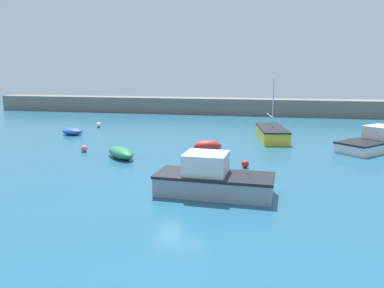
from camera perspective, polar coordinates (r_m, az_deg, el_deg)
name	(u,v)px	position (r m, az deg, el deg)	size (l,w,h in m)	color
ground_plane	(181,189)	(17.50, -1.63, -6.83)	(120.00, 120.00, 0.20)	#235B7A
harbor_breakwater	(240,106)	(47.47, 7.33, 5.72)	(65.64, 3.19, 1.95)	slate
rowboat_blue_near	(121,153)	(23.51, -10.79, -1.30)	(2.83, 2.85, 0.66)	#287A4C
fishing_dinghy_green	(208,146)	(24.79, 2.42, -0.34)	(2.02, 1.42, 0.78)	red
motorboat_with_cabin	(212,179)	(16.26, 3.10, -5.39)	(5.15, 2.26, 1.82)	gray
sailboat_twin_hulled	(272,133)	(29.95, 12.07, 1.60)	(2.76, 5.94, 4.75)	yellow
dinghy_near_pier	(72,131)	(33.14, -17.76, 1.84)	(2.00, 1.44, 0.57)	#2D56B7
motorboat_grey_hull	(377,141)	(28.57, 26.31, 0.35)	(6.02, 6.23, 1.60)	white
mooring_buoy_white	(99,125)	(36.92, -14.05, 2.86)	(0.49, 0.49, 0.49)	white
mooring_buoy_pink	(84,149)	(25.88, -16.11, -0.67)	(0.43, 0.43, 0.43)	#EA668C
mooring_buoy_red	(245,164)	(20.99, 8.11, -3.04)	(0.41, 0.41, 0.41)	red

